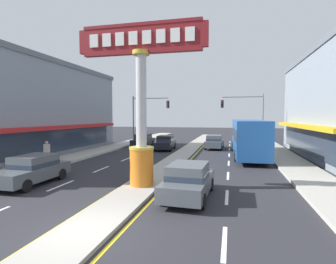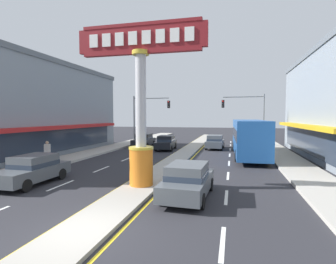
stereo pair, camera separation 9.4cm
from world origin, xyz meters
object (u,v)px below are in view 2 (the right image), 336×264
Objects in this scene: storefront_left at (19,108)px; sedan_far_left_oncoming at (166,142)px; pedestrian_near_kerb at (47,151)px; sedan_mid_left_lane at (215,142)px; sedan_kerb_right at (144,140)px; district_sign at (141,103)px; sedan_far_right_lane at (188,180)px; sedan_near_right_lane at (33,169)px; bus_near_left_lane at (249,136)px; traffic_light_right_side at (248,111)px; traffic_light_left_side at (147,111)px.

storefront_left is 14.71m from sedan_far_left_oncoming.
pedestrian_near_kerb is at bearing -117.92° from sedan_far_left_oncoming.
sedan_mid_left_lane and sedan_kerb_right have the same top height.
district_sign is 4.44m from sedan_far_right_lane.
sedan_far_left_oncoming is at bearing 78.25° from sedan_near_right_lane.
sedan_far_left_oncoming is at bearing 160.00° from bus_near_left_lane.
traffic_light_right_side is at bearing 47.31° from pedestrian_near_kerb.
sedan_far_right_lane is (8.71, -20.65, -3.46)m from traffic_light_left_side.
sedan_far_left_oncoming is 2.67× the size of pedestrian_near_kerb.
sedan_far_left_oncoming is at bearing 62.08° from pedestrian_near_kerb.
district_sign is 18.70m from sedan_kerb_right.
district_sign reaches higher than sedan_far_right_lane.
bus_near_left_lane reaches higher than sedan_near_right_lane.
sedan_far_left_oncoming is (12.53, 6.84, -3.55)m from storefront_left.
sedan_far_right_lane and sedan_far_left_oncoming have the same top height.
sedan_near_right_lane is 0.99× the size of sedan_mid_left_lane.
sedan_kerb_right is (-0.00, 18.08, 0.00)m from sedan_near_right_lane.
traffic_light_left_side reaches higher than pedestrian_near_kerb.
sedan_mid_left_lane is 0.99× the size of sedan_far_left_oncoming.
traffic_light_right_side is (21.24, 11.48, -0.10)m from storefront_left.
pedestrian_near_kerb is (-2.69, -13.52, 0.32)m from sedan_kerb_right.
sedan_far_right_lane and sedan_mid_left_lane have the same top height.
bus_near_left_lane is (20.95, 3.77, -2.47)m from storefront_left.
sedan_kerb_right is at bearing 90.01° from sedan_near_right_lane.
sedan_far_right_lane is (8.42, -0.42, 0.00)m from sedan_near_right_lane.
sedan_mid_left_lane is 8.43m from sedan_kerb_right.
sedan_far_right_lane is 1.00× the size of sedan_mid_left_lane.
storefront_left is 1.97× the size of bus_near_left_lane.
traffic_light_left_side is at bearing 107.44° from district_sign.
district_sign is at bearing -98.48° from sedan_mid_left_lane.
storefront_left reaches higher than traffic_light_right_side.
traffic_light_left_side is at bearing 90.81° from sedan_near_right_lane.
storefront_left is (-15.09, 8.34, 0.09)m from district_sign.
sedan_far_right_lane is 18.26m from sedan_mid_left_lane.
sedan_kerb_right is (-11.73, 5.30, -1.08)m from bus_near_left_lane.
sedan_kerb_right is at bearing 145.90° from sedan_far_left_oncoming.
sedan_near_right_lane is 5.30m from pedestrian_near_kerb.
sedan_mid_left_lane is at bearing 50.10° from pedestrian_near_kerb.
pedestrian_near_kerb is (6.54, -4.45, -3.23)m from storefront_left.
district_sign is 15.78m from sedan_far_left_oncoming.
traffic_light_left_side is at bearing 148.17° from bus_near_left_lane.
traffic_light_left_side is 9.67m from sedan_mid_left_lane.
district_sign is at bearing -80.41° from sedan_far_left_oncoming.
bus_near_left_lane is at bearing 75.95° from sedan_far_right_lane.
traffic_light_right_side is at bearing 1.18° from traffic_light_left_side.
sedan_far_right_lane is 2.66× the size of pedestrian_near_kerb.
sedan_kerb_right is at bearing 114.48° from sedan_far_right_lane.
sedan_mid_left_lane is at bearing 26.59° from storefront_left.
sedan_far_right_lane is 12.18m from pedestrian_near_kerb.
traffic_light_left_side is at bearing 81.29° from pedestrian_near_kerb.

